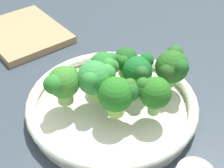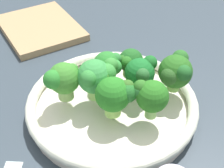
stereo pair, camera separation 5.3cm
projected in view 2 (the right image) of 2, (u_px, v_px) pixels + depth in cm
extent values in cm
cube|color=#343F48|center=(111.00, 106.00, 60.43)|extent=(130.00, 130.00, 2.50)
cylinder|color=#EFE2CD|center=(112.00, 109.00, 56.97)|extent=(28.03, 28.03, 1.48)
torus|color=silver|center=(112.00, 102.00, 55.92)|extent=(29.20, 29.20, 1.81)
cylinder|color=#85C456|center=(173.00, 85.00, 56.58)|extent=(2.20, 2.20, 1.90)
sphere|color=#29651F|center=(175.00, 71.00, 54.79)|extent=(5.75, 5.75, 5.75)
sphere|color=#2A5621|center=(170.00, 76.00, 53.35)|extent=(3.01, 3.01, 3.01)
sphere|color=#286424|center=(180.00, 58.00, 55.28)|extent=(2.84, 2.84, 2.84)
sphere|color=#215E24|center=(184.00, 73.00, 52.52)|extent=(2.67, 2.67, 2.67)
cylinder|color=#7EB35F|center=(151.00, 110.00, 51.28)|extent=(1.85, 1.85, 2.45)
sphere|color=#29721F|center=(152.00, 96.00, 49.46)|extent=(5.04, 5.04, 5.04)
sphere|color=#2C7632|center=(140.00, 90.00, 49.30)|extent=(2.21, 2.21, 2.21)
sphere|color=#2B6921|center=(141.00, 87.00, 49.20)|extent=(2.30, 2.30, 2.30)
cylinder|color=#9FD765|center=(139.00, 85.00, 56.55)|extent=(1.88, 1.88, 1.82)
sphere|color=#1A6A28|center=(140.00, 73.00, 54.92)|extent=(5.11, 5.11, 5.11)
sphere|color=#29612C|center=(143.00, 75.00, 52.67)|extent=(2.23, 2.23, 2.23)
sphere|color=#1A6223|center=(150.00, 63.00, 55.01)|extent=(2.50, 2.50, 2.50)
cylinder|color=#94CC5C|center=(113.00, 108.00, 51.80)|extent=(2.61, 2.61, 2.19)
sphere|color=#267921|center=(113.00, 94.00, 49.97)|extent=(5.51, 5.51, 5.51)
sphere|color=#346723|center=(127.00, 87.00, 49.60)|extent=(2.25, 2.25, 2.25)
sphere|color=#246C27|center=(127.00, 92.00, 49.73)|extent=(3.26, 3.26, 3.26)
cylinder|color=#98D76F|center=(107.00, 76.00, 58.41)|extent=(2.03, 2.03, 1.85)
sphere|color=#2A7A2C|center=(107.00, 65.00, 56.84)|extent=(4.80, 4.80, 4.80)
sphere|color=#317D37|center=(116.00, 59.00, 56.61)|extent=(2.09, 2.09, 2.09)
sphere|color=#318A37|center=(114.00, 67.00, 55.82)|extent=(2.59, 2.59, 2.59)
sphere|color=#388936|center=(109.00, 65.00, 54.53)|extent=(2.52, 2.52, 2.52)
cylinder|color=#92CA62|center=(95.00, 91.00, 54.80)|extent=(2.36, 2.36, 2.48)
sphere|color=#379041|center=(94.00, 76.00, 52.84)|extent=(5.66, 5.66, 5.66)
sphere|color=#338937|center=(88.00, 78.00, 50.90)|extent=(2.79, 2.79, 2.79)
sphere|color=#378E38|center=(107.00, 73.00, 52.65)|extent=(3.15, 3.15, 3.15)
sphere|color=#41862E|center=(103.00, 76.00, 51.95)|extent=(2.40, 2.40, 2.40)
cylinder|color=#85B055|center=(130.00, 71.00, 59.72)|extent=(2.75, 2.75, 1.70)
sphere|color=#205C21|center=(131.00, 61.00, 58.27)|extent=(4.41, 4.41, 4.41)
sphere|color=#28631F|center=(125.00, 61.00, 57.00)|extent=(1.77, 1.77, 1.77)
sphere|color=#26681F|center=(127.00, 63.00, 56.70)|extent=(2.24, 2.24, 2.24)
cylinder|color=#87B360|center=(66.00, 92.00, 54.76)|extent=(2.65, 2.65, 2.33)
sphere|color=#3C842D|center=(64.00, 78.00, 52.94)|extent=(5.26, 5.26, 5.26)
sphere|color=#397F2C|center=(72.00, 70.00, 53.43)|extent=(2.18, 2.18, 2.18)
sphere|color=#2C822C|center=(53.00, 80.00, 51.28)|extent=(3.15, 3.15, 3.15)
cube|color=tan|center=(40.00, 28.00, 78.52)|extent=(24.74, 22.58, 1.60)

